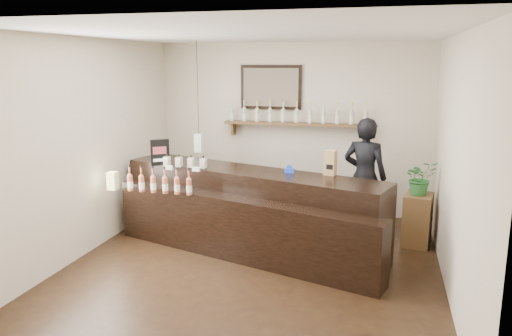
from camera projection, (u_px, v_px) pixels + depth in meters
name	position (u px, v px, depth m)	size (l,w,h in m)	color
ground	(253.00, 266.00, 6.20)	(5.00, 5.00, 0.00)	black
room_shell	(253.00, 130.00, 5.85)	(5.00, 5.00, 5.00)	beige
back_wall_decor	(281.00, 108.00, 8.12)	(2.66, 0.96, 1.69)	brown
counter	(247.00, 213.00, 6.69)	(3.83, 2.11, 1.24)	black
promo_sign	(160.00, 152.00, 6.97)	(0.22, 0.18, 0.37)	black
paper_bag	(330.00, 163.00, 6.38)	(0.17, 0.14, 0.32)	#946F47
tape_dispenser	(289.00, 170.00, 6.52)	(0.13, 0.06, 0.11)	blue
side_cabinet	(417.00, 220.00, 6.88)	(0.44, 0.55, 0.71)	brown
potted_plant	(420.00, 178.00, 6.75)	(0.43, 0.37, 0.47)	#2C7031
shopkeeper	(365.00, 169.00, 7.16)	(0.71, 0.47, 1.95)	black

